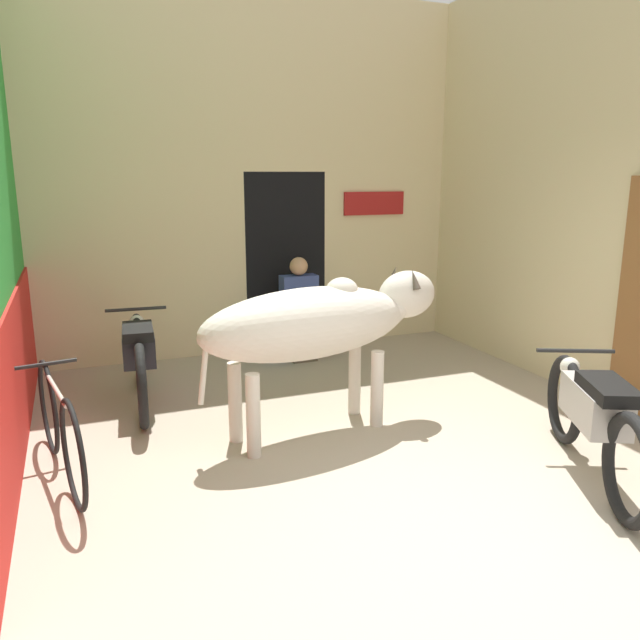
{
  "coord_description": "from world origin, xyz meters",
  "views": [
    {
      "loc": [
        -2.02,
        -2.83,
        2.11
      ],
      "look_at": [
        -0.13,
        1.95,
        0.91
      ],
      "focal_mm": 35.0,
      "sensor_mm": 36.0,
      "label": 1
    }
  ],
  "objects_px": {
    "shopkeeper_seated": "(300,307)",
    "plastic_stool": "(271,342)",
    "motorcycle_far": "(139,355)",
    "bicycle": "(59,427)",
    "cow": "(322,322)",
    "motorcycle_near": "(594,416)"
  },
  "relations": [
    {
      "from": "shopkeeper_seated",
      "to": "plastic_stool",
      "type": "height_order",
      "value": "shopkeeper_seated"
    },
    {
      "from": "bicycle",
      "to": "plastic_stool",
      "type": "xyz_separation_m",
      "value": [
        2.23,
        2.2,
        -0.15
      ]
    },
    {
      "from": "bicycle",
      "to": "shopkeeper_seated",
      "type": "xyz_separation_m",
      "value": [
        2.58,
        2.15,
        0.24
      ]
    },
    {
      "from": "motorcycle_far",
      "to": "plastic_stool",
      "type": "xyz_separation_m",
      "value": [
        1.55,
        0.9,
        -0.25
      ]
    },
    {
      "from": "cow",
      "to": "bicycle",
      "type": "xyz_separation_m",
      "value": [
        -2.03,
        -0.1,
        -0.56
      ]
    },
    {
      "from": "motorcycle_far",
      "to": "plastic_stool",
      "type": "height_order",
      "value": "motorcycle_far"
    },
    {
      "from": "motorcycle_far",
      "to": "shopkeeper_seated",
      "type": "relative_size",
      "value": 1.62
    },
    {
      "from": "motorcycle_far",
      "to": "bicycle",
      "type": "bearing_deg",
      "value": -117.63
    },
    {
      "from": "cow",
      "to": "shopkeeper_seated",
      "type": "height_order",
      "value": "cow"
    },
    {
      "from": "bicycle",
      "to": "shopkeeper_seated",
      "type": "relative_size",
      "value": 1.43
    },
    {
      "from": "motorcycle_near",
      "to": "plastic_stool",
      "type": "height_order",
      "value": "motorcycle_near"
    },
    {
      "from": "motorcycle_far",
      "to": "plastic_stool",
      "type": "bearing_deg",
      "value": 30.06
    },
    {
      "from": "cow",
      "to": "motorcycle_far",
      "type": "xyz_separation_m",
      "value": [
        -1.35,
        1.2,
        -0.47
      ]
    },
    {
      "from": "motorcycle_near",
      "to": "bicycle",
      "type": "bearing_deg",
      "value": 158.45
    },
    {
      "from": "cow",
      "to": "motorcycle_near",
      "type": "height_order",
      "value": "cow"
    },
    {
      "from": "motorcycle_far",
      "to": "shopkeeper_seated",
      "type": "height_order",
      "value": "shopkeeper_seated"
    },
    {
      "from": "motorcycle_near",
      "to": "plastic_stool",
      "type": "bearing_deg",
      "value": 109.44
    },
    {
      "from": "motorcycle_far",
      "to": "shopkeeper_seated",
      "type": "bearing_deg",
      "value": 24.01
    },
    {
      "from": "shopkeeper_seated",
      "to": "cow",
      "type": "bearing_deg",
      "value": -105.01
    },
    {
      "from": "motorcycle_near",
      "to": "plastic_stool",
      "type": "distance_m",
      "value": 3.8
    },
    {
      "from": "bicycle",
      "to": "motorcycle_far",
      "type": "bearing_deg",
      "value": 62.37
    },
    {
      "from": "bicycle",
      "to": "shopkeeper_seated",
      "type": "height_order",
      "value": "shopkeeper_seated"
    }
  ]
}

